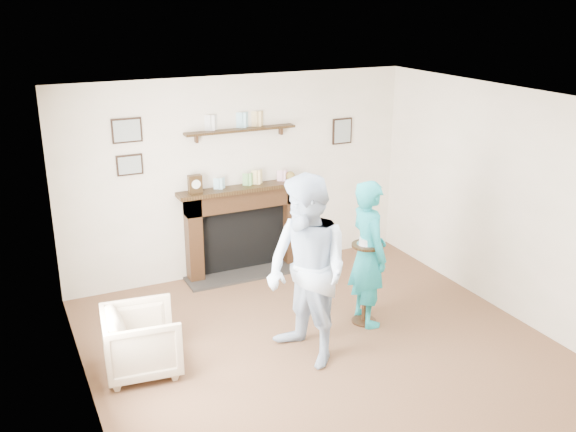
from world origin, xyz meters
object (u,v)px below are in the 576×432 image
object	(u,v)px
armchair	(144,370)
man	(306,358)
pedestal_table	(366,268)
woman	(365,320)

from	to	relation	value
armchair	man	size ratio (longest dim) A/B	0.37
pedestal_table	armchair	bearing A→B (deg)	178.21
armchair	woman	xyz separation A→B (m)	(2.43, -0.06, 0.00)
armchair	woman	size ratio (longest dim) A/B	0.43
pedestal_table	woman	bearing A→B (deg)	23.49
armchair	woman	world-z (taller)	woman
woman	pedestal_table	bearing A→B (deg)	118.48
armchair	man	world-z (taller)	man
woman	pedestal_table	xyz separation A→B (m)	(-0.03, -0.01, 0.65)
armchair	pedestal_table	world-z (taller)	pedestal_table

